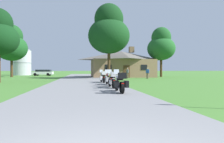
# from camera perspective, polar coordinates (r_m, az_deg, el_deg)

# --- Properties ---
(ground_plane) EXTENTS (500.00, 500.00, 0.00)m
(ground_plane) POSITION_cam_1_polar(r_m,az_deg,el_deg) (22.18, -8.93, -2.95)
(ground_plane) COLOR #42752D
(asphalt_driveway) EXTENTS (6.40, 80.00, 0.06)m
(asphalt_driveway) POSITION_cam_1_polar(r_m,az_deg,el_deg) (20.18, -8.89, -3.20)
(asphalt_driveway) COLOR slate
(asphalt_driveway) RESTS_ON ground
(motorcycle_silver_nearest_to_camera) EXTENTS (0.72, 2.08, 1.30)m
(motorcycle_silver_nearest_to_camera) POSITION_cam_1_polar(r_m,az_deg,el_deg) (10.51, 2.44, -3.42)
(motorcycle_silver_nearest_to_camera) COLOR black
(motorcycle_silver_nearest_to_camera) RESTS_ON asphalt_driveway
(motorcycle_yellow_second_in_row) EXTENTS (0.66, 2.08, 1.30)m
(motorcycle_yellow_second_in_row) POSITION_cam_1_polar(r_m,az_deg,el_deg) (13.40, -0.00, -2.53)
(motorcycle_yellow_second_in_row) COLOR black
(motorcycle_yellow_second_in_row) RESTS_ON asphalt_driveway
(motorcycle_red_third_in_row) EXTENTS (0.79, 2.08, 1.30)m
(motorcycle_red_third_in_row) POSITION_cam_1_polar(r_m,az_deg,el_deg) (15.86, -0.88, -2.10)
(motorcycle_red_third_in_row) COLOR black
(motorcycle_red_third_in_row) RESTS_ON asphalt_driveway
(motorcycle_green_farthest_in_row) EXTENTS (0.79, 2.08, 1.30)m
(motorcycle_green_farthest_in_row) POSITION_cam_1_polar(r_m,az_deg,el_deg) (18.84, -2.77, -1.70)
(motorcycle_green_farthest_in_row) COLOR black
(motorcycle_green_farthest_in_row) RESTS_ON asphalt_driveway
(stone_lodge) EXTENTS (11.75, 8.69, 5.78)m
(stone_lodge) POSITION_cam_1_polar(r_m,az_deg,el_deg) (35.80, 2.84, 2.37)
(stone_lodge) COLOR #896B4C
(stone_lodge) RESTS_ON ground
(bystander_blue_shirt_near_lodge) EXTENTS (0.40, 0.44, 1.69)m
(bystander_blue_shirt_near_lodge) POSITION_cam_1_polar(r_m,az_deg,el_deg) (28.59, 10.72, -0.28)
(bystander_blue_shirt_near_lodge) COLOR #75664C
(bystander_blue_shirt_near_lodge) RESTS_ON ground
(bystander_gray_shirt_beside_signpost) EXTENTS (0.34, 0.52, 1.69)m
(bystander_gray_shirt_beside_signpost) POSITION_cam_1_polar(r_m,az_deg,el_deg) (29.47, 4.71, -0.25)
(bystander_gray_shirt_beside_signpost) COLOR #75664C
(bystander_gray_shirt_beside_signpost) RESTS_ON ground
(tree_by_lodge_front) EXTENTS (6.37, 6.37, 11.48)m
(tree_by_lodge_front) POSITION_cam_1_polar(r_m,az_deg,el_deg) (29.51, -0.95, 12.16)
(tree_by_lodge_front) COLOR #422D19
(tree_by_lodge_front) RESTS_ON ground
(tree_right_of_lodge) EXTENTS (5.22, 5.22, 9.43)m
(tree_right_of_lodge) POSITION_cam_1_polar(r_m,az_deg,el_deg) (37.11, 14.69, 7.68)
(tree_right_of_lodge) COLOR #422D19
(tree_right_of_lodge) RESTS_ON ground
(tree_left_far) EXTENTS (5.63, 5.63, 9.79)m
(tree_left_far) POSITION_cam_1_polar(r_m,az_deg,el_deg) (39.99, -28.18, 7.27)
(tree_left_far) COLOR #422D19
(tree_left_far) RESTS_ON ground
(metal_silo_distant) EXTENTS (4.27, 4.27, 7.24)m
(metal_silo_distant) POSITION_cam_1_polar(r_m,az_deg,el_deg) (52.07, -25.55, 2.96)
(metal_silo_distant) COLOR #B2B7BC
(metal_silo_distant) RESTS_ON ground
(parked_white_suv_far_left) EXTENTS (4.74, 2.23, 1.40)m
(parked_white_suv_far_left) POSITION_cam_1_polar(r_m,az_deg,el_deg) (46.14, -20.22, -0.23)
(parked_white_suv_far_left) COLOR silver
(parked_white_suv_far_left) RESTS_ON ground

